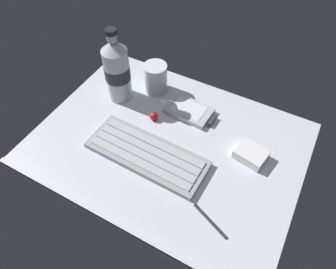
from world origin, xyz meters
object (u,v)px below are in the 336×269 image
(keyboard, at_px, (147,154))
(stylus_pen, at_px, (210,220))
(juice_cup, at_px, (156,79))
(trackball_mouse, at_px, (154,116))
(charger_block, at_px, (251,154))
(water_bottle, at_px, (117,70))
(handheld_device, at_px, (191,111))

(keyboard, xyz_separation_m, stylus_pen, (0.20, -0.08, -0.00))
(juice_cup, distance_m, trackball_mouse, 0.12)
(trackball_mouse, bearing_deg, stylus_pen, -37.66)
(juice_cup, height_order, stylus_pen, juice_cup)
(keyboard, distance_m, trackball_mouse, 0.12)
(keyboard, distance_m, charger_block, 0.24)
(stylus_pen, bearing_deg, water_bottle, 171.58)
(handheld_device, distance_m, trackball_mouse, 0.10)
(charger_block, height_order, trackball_mouse, charger_block)
(stylus_pen, bearing_deg, trackball_mouse, 164.82)
(water_bottle, relative_size, trackball_mouse, 9.45)
(keyboard, relative_size, juice_cup, 3.45)
(charger_block, relative_size, stylus_pen, 0.74)
(keyboard, bearing_deg, charger_block, 27.55)
(water_bottle, height_order, stylus_pen, water_bottle)
(water_bottle, height_order, charger_block, water_bottle)
(juice_cup, relative_size, water_bottle, 0.41)
(water_bottle, relative_size, stylus_pen, 2.19)
(juice_cup, bearing_deg, handheld_device, -15.48)
(juice_cup, relative_size, charger_block, 1.21)
(juice_cup, height_order, trackball_mouse, juice_cup)
(juice_cup, xyz_separation_m, stylus_pen, (0.29, -0.29, -0.04))
(keyboard, distance_m, juice_cup, 0.23)
(handheld_device, xyz_separation_m, stylus_pen, (0.17, -0.25, -0.00))
(trackball_mouse, bearing_deg, juice_cup, 116.79)
(handheld_device, bearing_deg, trackball_mouse, -139.72)
(keyboard, relative_size, handheld_device, 2.24)
(handheld_device, distance_m, juice_cup, 0.14)
(keyboard, xyz_separation_m, handheld_device, (0.03, 0.18, -0.00))
(handheld_device, bearing_deg, keyboard, -99.92)
(keyboard, distance_m, stylus_pen, 0.21)
(water_bottle, bearing_deg, trackball_mouse, -14.55)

